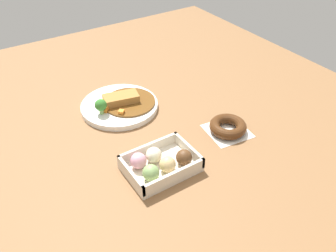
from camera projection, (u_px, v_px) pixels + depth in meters
ground_plane at (139, 128)px, 1.06m from camera, size 1.60×1.60×0.00m
curry_plate at (119, 105)px, 1.13m from camera, size 0.25×0.25×0.07m
donut_box at (160, 164)px, 0.90m from camera, size 0.18×0.13×0.05m
chocolate_ring_donut at (228, 127)px, 1.04m from camera, size 0.13×0.13×0.03m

